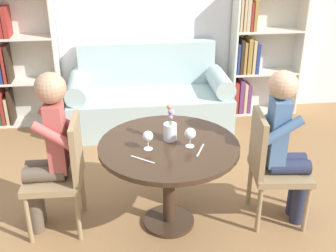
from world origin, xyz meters
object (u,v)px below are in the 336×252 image
(couch, at_px, (149,100))
(person_left, at_px, (48,149))
(chair_right, at_px, (271,164))
(person_right, at_px, (286,144))
(flower_vase, at_px, (170,128))
(chair_left, at_px, (63,170))
(bookshelf_right, at_px, (256,53))
(wine_glass_right, at_px, (190,134))
(wine_glass_left, at_px, (148,137))
(bookshelf_left, at_px, (10,60))

(couch, distance_m, person_left, 1.99)
(chair_right, height_order, person_left, person_left)
(person_right, distance_m, flower_vase, 0.87)
(couch, relative_size, chair_right, 2.00)
(couch, height_order, chair_left, couch)
(person_left, bearing_deg, bookshelf_right, 134.63)
(chair_left, height_order, person_right, person_right)
(chair_right, distance_m, wine_glass_right, 0.71)
(person_left, relative_size, wine_glass_right, 8.72)
(chair_right, xyz_separation_m, flower_vase, (-0.76, 0.09, 0.30))
(couch, distance_m, flower_vase, 1.83)
(person_right, relative_size, wine_glass_right, 8.61)
(person_left, bearing_deg, person_right, 88.11)
(person_left, bearing_deg, chair_right, 88.44)
(bookshelf_right, relative_size, wine_glass_right, 10.76)
(person_right, bearing_deg, wine_glass_right, 97.30)
(chair_left, distance_m, person_right, 1.66)
(chair_right, xyz_separation_m, person_left, (-1.65, 0.10, 0.19))
(person_left, height_order, wine_glass_right, person_left)
(wine_glass_left, bearing_deg, couch, 85.35)
(wine_glass_right, bearing_deg, bookshelf_right, 61.52)
(chair_left, bearing_deg, flower_vase, 91.53)
(couch, bearing_deg, person_left, -116.28)
(bookshelf_left, height_order, wine_glass_left, bookshelf_left)
(chair_left, height_order, person_left, person_left)
(wine_glass_right, relative_size, flower_vase, 0.51)
(person_right, height_order, wine_glass_left, person_right)
(wine_glass_left, xyz_separation_m, flower_vase, (0.17, 0.12, -0.00))
(bookshelf_right, bearing_deg, wine_glass_left, -124.21)
(chair_right, relative_size, person_right, 0.73)
(person_right, xyz_separation_m, flower_vase, (-0.85, 0.10, 0.13))
(person_right, relative_size, wine_glass_left, 8.85)
(couch, xyz_separation_m, wine_glass_right, (0.14, -1.88, 0.49))
(person_right, bearing_deg, person_left, 92.20)
(bookshelf_left, height_order, bookshelf_right, same)
(wine_glass_right, bearing_deg, wine_glass_left, -179.33)
(chair_right, xyz_separation_m, person_right, (0.09, -0.02, 0.17))
(wine_glass_left, bearing_deg, bookshelf_left, 122.71)
(couch, xyz_separation_m, person_left, (-0.87, -1.75, 0.37))
(bookshelf_right, height_order, chair_left, bookshelf_right)
(bookshelf_right, height_order, person_left, bookshelf_right)
(bookshelf_right, height_order, chair_right, bookshelf_right)
(chair_right, distance_m, flower_vase, 0.82)
(bookshelf_left, bearing_deg, person_left, -71.67)
(bookshelf_right, xyz_separation_m, flower_vase, (-1.29, -2.03, 0.05))
(wine_glass_left, bearing_deg, chair_right, 2.26)
(chair_left, distance_m, wine_glass_right, 0.98)
(person_right, bearing_deg, chair_left, 92.17)
(flower_vase, bearing_deg, wine_glass_left, -143.86)
(bookshelf_right, relative_size, flower_vase, 5.49)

